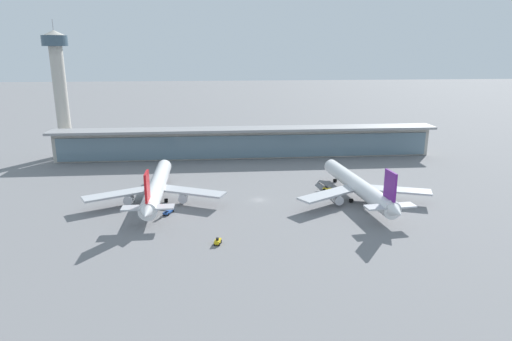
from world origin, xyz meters
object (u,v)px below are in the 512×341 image
at_px(service_truck_mid_apron_yellow, 218,241).
at_px(control_tower, 59,83).
at_px(service_truck_near_nose_yellow, 329,189).
at_px(service_truck_under_wing_blue, 168,212).
at_px(airliner_centre_stand, 358,186).
at_px(airliner_left_stand, 157,187).

bearing_deg(service_truck_mid_apron_yellow, control_tower, 123.54).
distance_m(service_truck_near_nose_yellow, service_truck_mid_apron_yellow, 62.04).
bearing_deg(service_truck_near_nose_yellow, service_truck_under_wing_blue, -161.86).
relative_size(airliner_centre_stand, service_truck_under_wing_blue, 9.47).
xyz_separation_m(airliner_left_stand, airliner_centre_stand, (72.02, -5.68, 0.00)).
xyz_separation_m(service_truck_mid_apron_yellow, control_tower, (-76.21, 114.95, 35.42)).
bearing_deg(service_truck_mid_apron_yellow, service_truck_under_wing_blue, 122.79).
relative_size(service_truck_under_wing_blue, control_tower, 0.10).
distance_m(airliner_left_stand, control_tower, 99.02).
bearing_deg(service_truck_under_wing_blue, control_tower, 123.75).
xyz_separation_m(service_truck_near_nose_yellow, service_truck_mid_apron_yellow, (-43.05, -44.68, 0.07)).
bearing_deg(control_tower, airliner_centre_stand, -32.89).
height_order(service_truck_near_nose_yellow, service_truck_mid_apron_yellow, service_truck_near_nose_yellow).
distance_m(airliner_centre_stand, service_truck_under_wing_blue, 67.56).
bearing_deg(service_truck_near_nose_yellow, airliner_centre_stand, -57.03).
relative_size(airliner_centre_stand, service_truck_near_nose_yellow, 10.50).
xyz_separation_m(service_truck_near_nose_yellow, control_tower, (-119.26, 70.27, 35.49)).
bearing_deg(service_truck_mid_apron_yellow, airliner_centre_stand, 32.96).
xyz_separation_m(airliner_left_stand, service_truck_mid_apron_yellow, (21.31, -38.55, -4.54)).
distance_m(service_truck_mid_apron_yellow, control_tower, 142.40).
xyz_separation_m(airliner_centre_stand, service_truck_near_nose_yellow, (-7.66, 11.81, -4.60)).
relative_size(airliner_left_stand, control_tower, 0.97).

